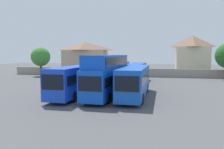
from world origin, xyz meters
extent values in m
plane|color=#4C4C4F|center=(0.00, 18.00, 0.00)|extent=(140.00, 140.00, 0.00)
cube|color=gray|center=(0.00, 23.46, 0.90)|extent=(56.00, 0.50, 1.80)
cube|color=blue|center=(-3.56, -0.20, 1.93)|extent=(2.75, 11.98, 3.14)
cube|color=black|center=(-3.69, -6.18, 2.31)|extent=(2.19, 0.13, 1.41)
cube|color=black|center=(-3.56, -0.20, 2.31)|extent=(2.77, 11.03, 0.99)
cylinder|color=black|center=(-2.50, -3.92, 0.55)|extent=(0.32, 1.11, 1.10)
cylinder|color=black|center=(-4.78, -3.87, 0.55)|extent=(0.32, 1.11, 1.10)
cylinder|color=black|center=(-2.33, 3.47, 0.55)|extent=(0.32, 1.11, 1.10)
cylinder|color=black|center=(-4.61, 3.52, 0.55)|extent=(0.32, 1.11, 1.10)
cube|color=blue|center=(0.12, -0.18, 1.87)|extent=(2.98, 11.75, 3.02)
cube|color=black|center=(-0.12, -6.02, 2.23)|extent=(2.21, 0.17, 1.36)
cube|color=black|center=(0.12, -0.18, 2.23)|extent=(2.98, 10.82, 0.95)
cube|color=blue|center=(0.13, 0.11, 4.08)|extent=(2.90, 11.17, 1.40)
cube|color=black|center=(0.13, 0.11, 4.08)|extent=(2.97, 10.59, 0.98)
cylinder|color=black|center=(1.12, -3.84, 0.55)|extent=(0.34, 1.11, 1.10)
cylinder|color=black|center=(-1.18, -3.74, 0.55)|extent=(0.34, 1.11, 1.10)
cylinder|color=black|center=(1.41, 3.39, 0.55)|extent=(0.34, 1.11, 1.10)
cylinder|color=black|center=(-0.89, 3.48, 0.55)|extent=(0.34, 1.11, 1.10)
cube|color=blue|center=(3.25, 0.26, 1.90)|extent=(2.62, 11.76, 3.09)
cube|color=black|center=(3.19, -5.63, 2.27)|extent=(2.21, 0.10, 1.39)
cube|color=black|center=(3.25, 0.26, 2.27)|extent=(2.65, 10.82, 0.97)
cylinder|color=black|center=(4.37, -3.39, 0.55)|extent=(0.31, 1.10, 1.10)
cylinder|color=black|center=(2.06, -3.37, 0.55)|extent=(0.31, 1.10, 1.10)
cylinder|color=black|center=(4.44, 3.88, 0.55)|extent=(0.31, 1.10, 1.10)
cylinder|color=black|center=(2.14, 3.91, 0.55)|extent=(0.31, 1.10, 1.10)
cube|color=blue|center=(-1.42, 13.55, 1.91)|extent=(3.00, 10.52, 3.10)
cube|color=black|center=(-1.63, 8.33, 2.28)|extent=(2.27, 0.17, 1.39)
cube|color=black|center=(-1.42, 13.55, 2.28)|extent=(3.01, 9.68, 0.98)
cylinder|color=black|center=(-0.36, 10.28, 0.55)|extent=(0.34, 1.11, 1.10)
cylinder|color=black|center=(-2.73, 10.37, 0.55)|extent=(0.34, 1.11, 1.10)
cylinder|color=black|center=(-0.10, 16.73, 0.55)|extent=(0.34, 1.11, 1.10)
cylinder|color=black|center=(-2.47, 16.83, 0.55)|extent=(0.34, 1.11, 1.10)
cube|color=blue|center=(1.94, 13.71, 1.82)|extent=(2.89, 10.38, 2.92)
cube|color=black|center=(1.76, 8.54, 2.17)|extent=(2.22, 0.16, 1.31)
cube|color=black|center=(1.94, 13.71, 2.17)|extent=(2.90, 9.56, 0.92)
cylinder|color=black|center=(2.99, 10.48, 0.55)|extent=(0.34, 1.11, 1.10)
cylinder|color=black|center=(0.67, 10.56, 0.55)|extent=(0.34, 1.11, 1.10)
cylinder|color=black|center=(3.22, 16.86, 0.55)|extent=(0.34, 1.11, 1.10)
cylinder|color=black|center=(0.90, 16.94, 0.55)|extent=(0.34, 1.11, 1.10)
cube|color=tan|center=(-14.03, 33.48, 2.99)|extent=(10.99, 6.90, 5.99)
pyramid|color=brown|center=(-14.03, 33.48, 7.08)|extent=(11.53, 7.25, 2.19)
cube|color=beige|center=(13.54, 32.80, 3.33)|extent=(7.53, 6.90, 6.66)
pyramid|color=brown|center=(13.54, 32.80, 8.03)|extent=(7.91, 7.25, 2.75)
cylinder|color=brown|center=(-19.98, 20.46, 1.43)|extent=(0.48, 0.48, 2.85)
sphere|color=#387F33|center=(-19.98, 20.46, 4.32)|extent=(4.21, 4.21, 4.21)
camera|label=1|loc=(6.09, -25.31, 4.91)|focal=36.23mm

